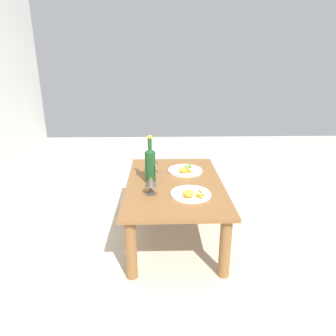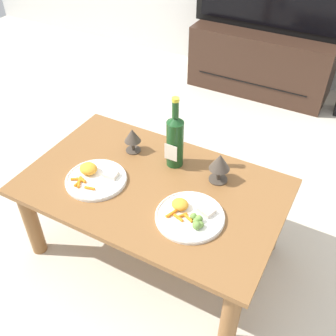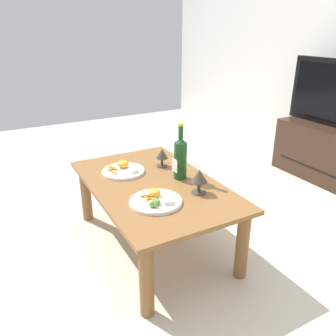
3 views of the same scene
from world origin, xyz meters
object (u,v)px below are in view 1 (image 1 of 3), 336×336
Objects in this scene: wine_bottle at (150,164)px; goblet_right at (152,160)px; dining_table at (174,191)px; goblet_left at (151,182)px; dinner_plate_right at (185,170)px; dinner_plate_left at (190,194)px.

wine_bottle is 2.49× the size of goblet_right.
wine_bottle is at bearing 84.67° from dining_table.
goblet_left is 0.51m from dinner_plate_right.
dining_table is at bearing -144.79° from goblet_right.
wine_bottle reaches higher than goblet_right.
dinner_plate_left is (-0.25, -0.27, -0.12)m from wine_bottle.
wine_bottle is (0.02, 0.17, 0.21)m from dining_table.
goblet_left is 0.46× the size of dinner_plate_left.
wine_bottle is 2.80× the size of goblet_left.
wine_bottle reaches higher than dining_table.
dinner_plate_left is 0.97× the size of dinner_plate_right.
dining_table is 0.26m from dinner_plate_right.
goblet_left is 0.44× the size of dinner_plate_right.
wine_bottle is at bearing 177.78° from goblet_right.
dining_table is 0.27m from dinner_plate_left.
dinner_plate_left reaches higher than dining_table.
goblet_left is at bearing 180.00° from goblet_right.
goblet_left is 0.44m from goblet_right.
dinner_plate_right is at bearing -22.65° from dining_table.
dining_table is at bearing 157.35° from dinner_plate_right.
wine_bottle is 0.39m from dinner_plate_left.
goblet_left is at bearing 140.69° from dining_table.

